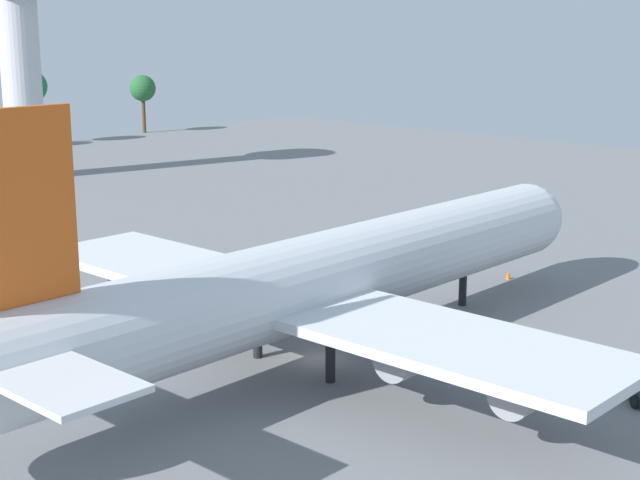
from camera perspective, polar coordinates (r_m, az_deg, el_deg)
ground_plane at (r=71.83m, az=0.00°, el=-7.11°), size 257.73×257.73×0.00m
cargo_airplane at (r=69.86m, az=-0.07°, el=-2.39°), size 64.43×50.77×20.28m
cargo_loader at (r=89.65m, az=-17.77°, el=-2.90°), size 5.47×2.94×2.07m
safety_cone_nose at (r=94.95m, az=11.17°, el=-2.08°), size 0.54×0.54×0.77m
control_tower at (r=158.63m, az=-17.52°, el=10.91°), size 11.71×11.71×33.78m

